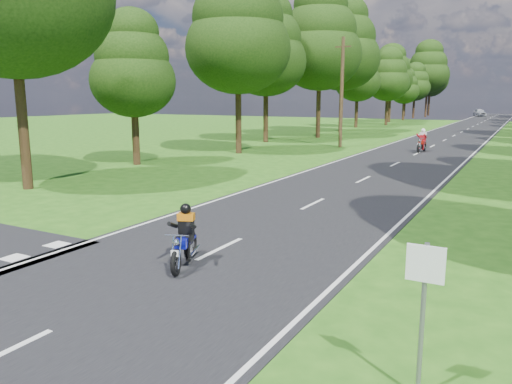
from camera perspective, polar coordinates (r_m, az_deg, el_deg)
The scene contains 9 objects.
ground at distance 10.85m, azimuth -9.94°, elevation -9.25°, with size 160.00×160.00×0.00m, color #245613.
main_road at distance 58.39m, azimuth 22.44°, elevation 6.35°, with size 7.00×140.00×0.02m, color black.
road_markings at distance 56.55m, azimuth 22.08°, elevation 6.27°, with size 7.40×140.00×0.01m.
treeline at distance 68.32m, azimuth 25.16°, elevation 13.61°, with size 40.00×115.35×14.78m.
telegraph_pole at distance 38.01m, azimuth 9.77°, elevation 11.20°, with size 1.20×0.26×8.00m.
road_sign at distance 6.42m, azimuth 18.61°, elevation -11.20°, with size 0.45×0.07×2.00m.
rider_near_blue at distance 11.11m, azimuth -8.22°, elevation -4.92°, with size 0.55×1.64×1.36m, color #0D1299, non-canonical shape.
rider_far_red at distance 35.98m, azimuth 18.44°, elevation 5.64°, with size 0.64×1.91×1.59m, color #B11D0D, non-canonical shape.
distant_car at distance 108.52m, azimuth 24.21°, elevation 8.29°, with size 1.78×4.41×1.50m, color silver.
Camera 1 is at (6.44, -7.92, 3.68)m, focal length 35.00 mm.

